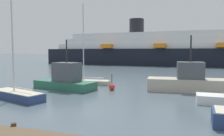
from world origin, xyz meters
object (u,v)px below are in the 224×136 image
sailboat_1 (17,94)px  fishing_boat_2 (66,80)px  sailboat_3 (87,81)px  fishing_boat_0 (187,81)px  channel_buoy_1 (112,87)px  cruise_ship (190,50)px

sailboat_1 → fishing_boat_2: sailboat_1 is taller
sailboat_3 → fishing_boat_0: bearing=168.5°
fishing_boat_0 → channel_buoy_1: fishing_boat_0 is taller
channel_buoy_1 → cruise_ship: size_ratio=0.02×
sailboat_3 → channel_buoy_1: size_ratio=5.83×
fishing_boat_2 → sailboat_1: bearing=-91.2°
sailboat_3 → channel_buoy_1: bearing=139.3°
sailboat_1 → sailboat_3: 10.04m
fishing_boat_2 → cruise_ship: bearing=84.8°
sailboat_3 → sailboat_1: bearing=72.2°
sailboat_1 → cruise_ship: 54.09m
fishing_boat_0 → cruise_ship: bearing=83.6°
channel_buoy_1 → fishing_boat_2: bearing=-168.0°
sailboat_1 → channel_buoy_1: bearing=-115.0°
fishing_boat_0 → cruise_ship: cruise_ship is taller
sailboat_1 → sailboat_3: sailboat_3 is taller
fishing_boat_0 → channel_buoy_1: (-7.58, -1.77, -0.69)m
fishing_boat_0 → cruise_ship: size_ratio=0.09×
sailboat_1 → channel_buoy_1: size_ratio=5.26×
cruise_ship → fishing_boat_2: bearing=-104.1°
channel_buoy_1 → sailboat_1: bearing=-132.3°
sailboat_3 → cruise_ship: cruise_ship is taller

